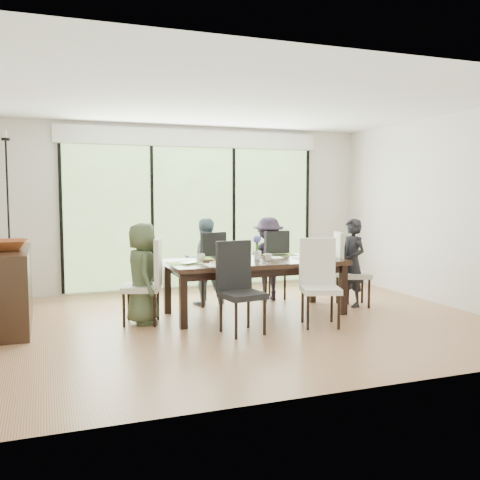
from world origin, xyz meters
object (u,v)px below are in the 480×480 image
object	(u,v)px
chair_far_left	(204,268)
cup_a	(201,257)
table_top	(255,262)
person_far_left	(204,262)
chair_far_right	(268,265)
person_left_end	(142,273)
person_far_right	(268,259)
laptop	(194,263)
person_right_end	(352,263)
chair_near_left	(242,288)
cup_c	(306,253)
bowl	(7,245)
cup_b	(268,257)
chair_left_end	(141,281)
chair_right_end	(353,269)
vase	(257,255)
sideboard	(9,288)
chair_near_right	(321,283)

from	to	relation	value
chair_far_left	cup_a	bearing A→B (deg)	46.17
table_top	person_far_left	bearing A→B (deg)	118.47
chair_far_right	person_left_end	bearing A→B (deg)	7.24
person_far_right	person_left_end	bearing A→B (deg)	35.99
table_top	person_far_right	distance (m)	1.00
chair_far_left	laptop	distance (m)	1.05
person_right_end	chair_near_left	bearing A→B (deg)	-76.79
cup_c	bowl	bearing A→B (deg)	177.45
person_left_end	cup_a	xyz separation A→B (m)	(0.78, 0.15, 0.15)
chair_far_left	cup_c	world-z (taller)	chair_far_left
cup_a	person_far_left	bearing A→B (deg)	69.81
cup_b	person_right_end	bearing A→B (deg)	4.30
cup_b	table_top	bearing A→B (deg)	146.31
chair_far_left	cup_c	distance (m)	1.48
chair_left_end	chair_right_end	distance (m)	3.00
vase	cup_a	size ratio (longest dim) A/B	0.97
chair_near_left	table_top	bearing A→B (deg)	51.26
chair_far_right	person_far_left	size ratio (longest dim) A/B	0.85
person_far_right	laptop	size ratio (longest dim) A/B	3.91
person_left_end	chair_far_left	bearing A→B (deg)	-46.18
sideboard	cup_c	bearing A→B (deg)	-4.06
person_right_end	person_far_right	distance (m)	1.25
chair_right_end	bowl	bearing A→B (deg)	105.01
cup_a	bowl	world-z (taller)	bowl
chair_near_left	bowl	distance (m)	2.79
person_left_end	person_right_end	xyz separation A→B (m)	(2.96, -0.00, 0.00)
chair_far_right	chair_near_right	xyz separation A→B (m)	(-0.05, -1.72, 0.00)
cup_b	person_far_left	bearing A→B (deg)	122.83
chair_right_end	chair_left_end	bearing A→B (deg)	108.44
laptop	sideboard	bearing A→B (deg)	130.00
chair_far_left	person_left_end	size ratio (longest dim) A/B	0.85
cup_c	cup_a	bearing A→B (deg)	178.09
laptop	cup_c	world-z (taller)	cup_c
person_far_left	bowl	size ratio (longest dim) A/B	2.51
person_left_end	cup_b	xyz separation A→B (m)	(1.63, -0.10, 0.15)
chair_left_end	cup_b	distance (m)	1.67
chair_far_right	vase	distance (m)	0.98
chair_near_left	person_left_end	bearing A→B (deg)	129.55
vase	bowl	size ratio (longest dim) A/B	0.23
chair_far_left	person_left_end	distance (m)	1.34
chair_far_right	vase	world-z (taller)	chair_far_right
chair_near_left	person_far_left	world-z (taller)	person_far_left
chair_far_left	person_left_end	world-z (taller)	person_left_end
person_far_right	chair_far_right	bearing A→B (deg)	-76.24
person_far_right	vase	distance (m)	0.94
person_right_end	table_top	bearing A→B (deg)	-100.51
chair_far_left	chair_far_right	world-z (taller)	same
person_far_left	cup_b	size ratio (longest dim) A/B	12.90
chair_right_end	cup_c	world-z (taller)	chair_right_end
chair_near_right	chair_right_end	bearing A→B (deg)	57.99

